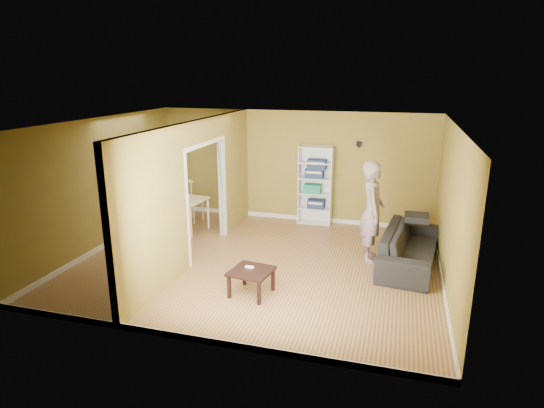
{
  "coord_description": "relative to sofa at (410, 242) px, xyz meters",
  "views": [
    {
      "loc": [
        2.39,
        -7.51,
        3.41
      ],
      "look_at": [
        0.2,
        0.2,
        1.1
      ],
      "focal_mm": 30.0,
      "sensor_mm": 36.0,
      "label": 1
    }
  ],
  "objects": [
    {
      "name": "paper_box_navy_b",
      "position": [
        -2.15,
        1.87,
        0.77
      ],
      "size": [
        0.41,
        0.27,
        0.21
      ],
      "primitive_type": "cube",
      "color": "#141550",
      "rests_on": "bookshelf"
    },
    {
      "name": "chair_left",
      "position": [
        -5.68,
        0.58,
        0.06
      ],
      "size": [
        0.55,
        0.55,
        1.0
      ],
      "primitive_type": null,
      "rotation": [
        0.0,
        0.0,
        -1.81
      ],
      "color": "#D7B46E",
      "rests_on": "ground"
    },
    {
      "name": "room_shell",
      "position": [
        -2.7,
        -0.69,
        0.86
      ],
      "size": [
        6.5,
        6.5,
        6.5
      ],
      "color": "#B4764E",
      "rests_on": "ground"
    },
    {
      "name": "dining_table",
      "position": [
        -4.98,
        0.61,
        0.22
      ],
      "size": [
        1.19,
        0.79,
        0.74
      ],
      "rotation": [
        0.0,
        0.0,
        -0.15
      ],
      "color": "#ECD68B",
      "rests_on": "ground"
    },
    {
      "name": "bookshelf",
      "position": [
        -2.13,
        1.92,
        0.48
      ],
      "size": [
        0.77,
        0.34,
        1.83
      ],
      "color": "white",
      "rests_on": "ground"
    },
    {
      "name": "partition",
      "position": [
        -3.9,
        -0.69,
        0.86
      ],
      "size": [
        0.22,
        5.5,
        2.6
      ],
      "primitive_type": null,
      "color": "olive",
      "rests_on": "ground"
    },
    {
      "name": "person",
      "position": [
        -0.72,
        0.03,
        0.67
      ],
      "size": [
        0.89,
        0.73,
        2.23
      ],
      "primitive_type": "imported",
      "rotation": [
        0.0,
        0.0,
        1.7
      ],
      "color": "slate",
      "rests_on": "ground"
    },
    {
      "name": "chair_near",
      "position": [
        -4.94,
        0.04,
        0.06
      ],
      "size": [
        0.58,
        0.58,
        1.0
      ],
      "primitive_type": null,
      "rotation": [
        0.0,
        0.0,
        -0.33
      ],
      "color": "tan",
      "rests_on": "ground"
    },
    {
      "name": "wall_speaker",
      "position": [
        -1.2,
        2.0,
        1.46
      ],
      "size": [
        0.1,
        0.1,
        0.1
      ],
      "primitive_type": "cube",
      "color": "black",
      "rests_on": "room_shell"
    },
    {
      "name": "paper_box_navy_a",
      "position": [
        -2.1,
        1.87,
        0.05
      ],
      "size": [
        0.39,
        0.25,
        0.2
      ],
      "primitive_type": "cube",
      "color": "navy",
      "rests_on": "bookshelf"
    },
    {
      "name": "coffee_table",
      "position": [
        -2.43,
        -1.93,
        -0.09
      ],
      "size": [
        0.62,
        0.62,
        0.42
      ],
      "rotation": [
        0.0,
        0.0,
        -0.15
      ],
      "color": "black",
      "rests_on": "ground"
    },
    {
      "name": "paper_box_navy_c",
      "position": [
        -2.1,
        1.87,
        0.99
      ],
      "size": [
        0.43,
        0.28,
        0.22
      ],
      "primitive_type": "cube",
      "color": "navy",
      "rests_on": "bookshelf"
    },
    {
      "name": "chair_far",
      "position": [
        -4.98,
        1.29,
        0.09
      ],
      "size": [
        0.58,
        0.58,
        1.05
      ],
      "primitive_type": null,
      "rotation": [
        0.0,
        0.0,
        2.91
      ],
      "color": "tan",
      "rests_on": "ground"
    },
    {
      "name": "game_controller",
      "position": [
        -2.49,
        -1.85,
        -0.01
      ],
      "size": [
        0.14,
        0.04,
        0.03
      ],
      "primitive_type": "cube",
      "color": "white",
      "rests_on": "coffee_table"
    },
    {
      "name": "sofa",
      "position": [
        0.0,
        0.0,
        0.0
      ],
      "size": [
        2.42,
        1.26,
        0.88
      ],
      "primitive_type": "imported",
      "rotation": [
        0.0,
        0.0,
        1.45
      ],
      "color": "black",
      "rests_on": "ground"
    },
    {
      "name": "paper_box_teal",
      "position": [
        -2.19,
        1.87,
        0.41
      ],
      "size": [
        0.4,
        0.26,
        0.2
      ],
      "primitive_type": "cube",
      "color": "#0E676C",
      "rests_on": "bookshelf"
    }
  ]
}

